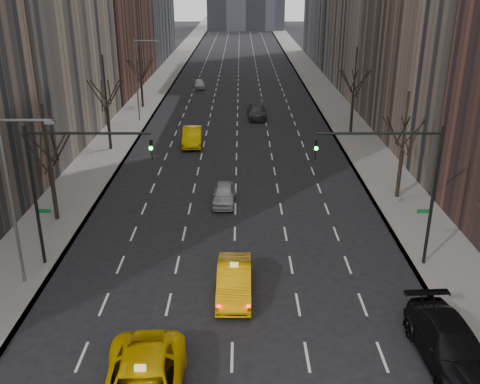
{
  "coord_description": "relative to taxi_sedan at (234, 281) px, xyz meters",
  "views": [
    {
      "loc": [
        0.36,
        -14.78,
        15.19
      ],
      "look_at": [
        0.34,
        14.45,
        3.5
      ],
      "focal_mm": 40.0,
      "sensor_mm": 36.0,
      "label": 1
    }
  ],
  "objects": [
    {
      "name": "sidewalk_right",
      "position": [
        12.21,
        61.08,
        -0.74
      ],
      "size": [
        4.5,
        320.0,
        0.15
      ],
      "primitive_type": "cube",
      "color": "slate",
      "rests_on": "ground"
    },
    {
      "name": "parked_suv_black",
      "position": [
        9.16,
        -5.25,
        0.07
      ],
      "size": [
        2.83,
        6.24,
        1.77
      ],
      "primitive_type": "imported",
      "rotation": [
        0.0,
        0.0,
        0.06
      ],
      "color": "black",
      "rests_on": "ground"
    },
    {
      "name": "far_car_white",
      "position": [
        -5.81,
        55.95,
        -0.15
      ],
      "size": [
        2.02,
        4.05,
        1.33
      ],
      "primitive_type": "imported",
      "rotation": [
        0.0,
        0.0,
        0.12
      ],
      "color": "#BBBBBB",
      "rests_on": "ground"
    },
    {
      "name": "far_suv_grey",
      "position": [
        2.23,
        37.78,
        -0.05
      ],
      "size": [
        2.31,
        5.36,
        1.54
      ],
      "primitive_type": "imported",
      "rotation": [
        0.0,
        0.0,
        0.03
      ],
      "color": "#333338",
      "rests_on": "ground"
    },
    {
      "name": "streetlight_far",
      "position": [
        -10.88,
        36.08,
        4.8
      ],
      "size": [
        2.83,
        0.22,
        9.0
      ],
      "color": "slate",
      "rests_on": "ground"
    },
    {
      "name": "silver_sedan_ahead",
      "position": [
        -0.87,
        12.1,
        -0.13
      ],
      "size": [
        1.69,
        4.05,
        1.37
      ],
      "primitive_type": "imported",
      "rotation": [
        0.0,
        0.0,
        -0.02
      ],
      "color": "#A8AAB0",
      "rests_on": "ground"
    },
    {
      "name": "sidewalk_left",
      "position": [
        -12.29,
        61.08,
        -0.74
      ],
      "size": [
        4.5,
        320.0,
        0.15
      ],
      "primitive_type": "cube",
      "color": "slate",
      "rests_on": "ground"
    },
    {
      "name": "tree_lw_b",
      "position": [
        -12.04,
        9.08,
        2.9
      ],
      "size": [
        3.36,
        3.5,
        7.82
      ],
      "color": "black",
      "rests_on": "ground"
    },
    {
      "name": "taxi_sedan",
      "position": [
        0.0,
        0.0,
        0.0
      ],
      "size": [
        1.76,
        4.97,
        1.63
      ],
      "primitive_type": "imported",
      "rotation": [
        0.0,
        0.0,
        -0.01
      ],
      "color": "#DF9604",
      "rests_on": "ground"
    },
    {
      "name": "streetlight_near",
      "position": [
        -10.88,
        1.08,
        4.8
      ],
      "size": [
        2.83,
        0.22,
        9.0
      ],
      "color": "slate",
      "rests_on": "ground"
    },
    {
      "name": "tree_rw_c",
      "position": [
        11.96,
        31.08,
        3.22
      ],
      "size": [
        3.36,
        3.5,
        8.74
      ],
      "color": "black",
      "rests_on": "ground"
    },
    {
      "name": "tree_lw_c",
      "position": [
        -12.04,
        25.08,
        3.22
      ],
      "size": [
        3.36,
        3.5,
        8.74
      ],
      "color": "black",
      "rests_on": "ground"
    },
    {
      "name": "traffic_mast_right",
      "position": [
        9.07,
        3.07,
        4.67
      ],
      "size": [
        6.69,
        0.39,
        8.0
      ],
      "color": "black",
      "rests_on": "ground"
    },
    {
      "name": "tree_lw_d",
      "position": [
        -12.04,
        43.08,
        2.74
      ],
      "size": [
        3.36,
        3.5,
        7.36
      ],
      "color": "black",
      "rests_on": "ground"
    },
    {
      "name": "tree_rw_b",
      "position": [
        11.96,
        13.08,
        2.9
      ],
      "size": [
        3.36,
        3.5,
        7.82
      ],
      "color": "black",
      "rests_on": "ground"
    },
    {
      "name": "far_taxi",
      "position": [
        -4.4,
        26.78,
        0.04
      ],
      "size": [
        2.03,
        5.25,
        1.71
      ],
      "primitive_type": "imported",
      "rotation": [
        0.0,
        0.0,
        0.04
      ],
      "color": "#E4BA04",
      "rests_on": "ground"
    },
    {
      "name": "traffic_mast_left",
      "position": [
        -9.15,
        3.07,
        4.67
      ],
      "size": [
        6.69,
        0.39,
        8.0
      ],
      "color": "black",
      "rests_on": "ground"
    }
  ]
}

